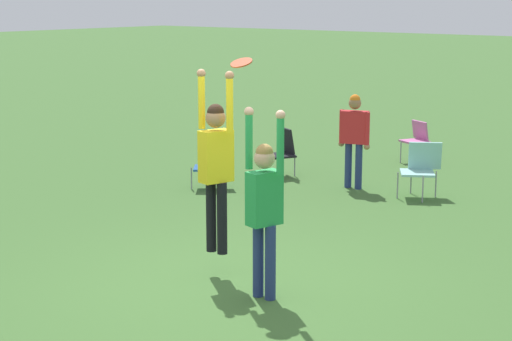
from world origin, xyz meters
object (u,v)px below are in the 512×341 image
Objects in this scene: person_jumping at (216,157)px; person_spectator_near at (354,133)px; frisbee at (241,63)px; camping_chair_3 at (421,166)px; camping_chair_1 at (211,163)px; camping_chair_2 at (417,137)px; person_defending at (264,200)px; camping_chair_4 at (283,149)px.

person_spectator_near is at bearing 29.59° from person_jumping.
person_spectator_near is (-1.64, 5.02, -1.57)m from frisbee.
frisbee reaches higher than camping_chair_3.
person_jumping is 1.19m from frisbee.
camping_chair_3 is 0.56× the size of person_spectator_near.
frisbee reaches higher than camping_chair_1.
camping_chair_1 is 0.85× the size of camping_chair_3.
camping_chair_3 is (1.46, -2.64, 0.02)m from camping_chair_2.
camping_chair_2 is 0.50× the size of person_spectator_near.
person_jumping is 1.03× the size of person_defending.
frisbee reaches higher than person_jumping.
camping_chair_4 is at bearing -129.40° from person_defending.
person_defending is 5.49m from camping_chair_3.
frisbee is (-0.49, 0.21, 1.43)m from person_defending.
person_spectator_near reaches higher than camping_chair_2.
person_defending is at bearing -90.00° from person_jumping.
frisbee is at bearing 148.91° from camping_chair_4.
camping_chair_1 is at bearing -4.55° from camping_chair_3.
camping_chair_3 is at bearing 94.88° from frisbee.
frisbee is at bearing 97.57° from camping_chair_1.
person_jumping is at bearing -94.36° from person_spectator_near.
camping_chair_1 is 4.58m from camping_chair_2.
person_defending is 2.58× the size of camping_chair_2.
person_jumping is at bearing 94.34° from camping_chair_1.
camping_chair_4 reaches higher than camping_chair_2.
camping_chair_4 is at bearing -140.89° from camping_chair_1.
camping_chair_2 is at bearing -88.73° from camping_chair_4.
camping_chair_2 is 0.90× the size of camping_chair_3.
camping_chair_1 is at bearing -160.34° from person_spectator_near.
person_jumping reaches higher than camping_chair_1.
frisbee is 5.43m from camping_chair_1.
camping_chair_4 is at bearing 159.46° from person_spectator_near.
person_defending is 8.47× the size of frisbee.
person_spectator_near is (-1.22, 4.98, -0.46)m from person_jumping.
person_defending reaches higher than camping_chair_3.
camping_chair_2 is (-1.90, 7.80, -2.04)m from frisbee.
camping_chair_1 is 0.87× the size of camping_chair_4.
frisbee is at bearing -97.96° from person_defending.
camping_chair_4 is (-1.29, -2.71, 0.01)m from camping_chair_2.
camping_chair_2 is at bearing 26.65° from person_jumping.
frisbee reaches higher than person_spectator_near.
frisbee is 6.34m from camping_chair_4.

